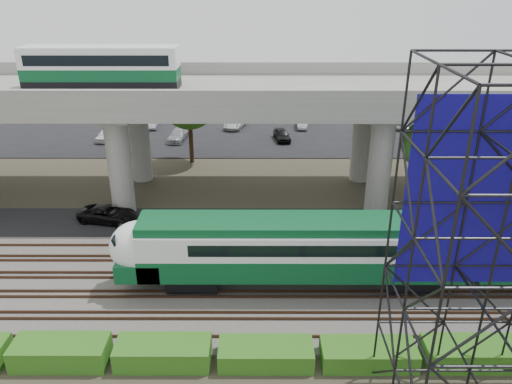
{
  "coord_description": "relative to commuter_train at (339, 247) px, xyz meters",
  "views": [
    {
      "loc": [
        0.56,
        -23.35,
        17.54
      ],
      "look_at": [
        0.5,
        6.0,
        4.62
      ],
      "focal_mm": 35.0,
      "sensor_mm": 36.0,
      "label": 1
    }
  ],
  "objects": [
    {
      "name": "ballast_bed",
      "position": [
        -5.36,
        0.0,
        -2.78
      ],
      "size": [
        90.0,
        12.0,
        0.2
      ],
      "primitive_type": "cube",
      "color": "slate",
      "rests_on": "ground"
    },
    {
      "name": "parking_lot",
      "position": [
        -5.36,
        32.0,
        -2.84
      ],
      "size": [
        90.0,
        18.0,
        0.08
      ],
      "primitive_type": "cube",
      "color": "black",
      "rests_on": "ground"
    },
    {
      "name": "commuter_train",
      "position": [
        0.0,
        0.0,
        0.0
      ],
      "size": [
        29.3,
        3.06,
        4.3
      ],
      "color": "black",
      "rests_on": "rail_tracks"
    },
    {
      "name": "hedge_strip",
      "position": [
        -4.35,
        -6.3,
        -2.32
      ],
      "size": [
        34.6,
        1.8,
        1.2
      ],
      "color": "#2B5D15",
      "rests_on": "ground"
    },
    {
      "name": "suv",
      "position": [
        -16.16,
        8.71,
        -2.18
      ],
      "size": [
        4.84,
        2.97,
        1.25
      ],
      "primitive_type": "imported",
      "rotation": [
        0.0,
        0.0,
        1.36
      ],
      "color": "black",
      "rests_on": "service_road"
    },
    {
      "name": "harbor_water",
      "position": [
        -5.36,
        54.0,
        -2.87
      ],
      "size": [
        140.0,
        40.0,
        0.03
      ],
      "primitive_type": "cube",
      "color": "#40576A",
      "rests_on": "ground"
    },
    {
      "name": "service_road",
      "position": [
        -5.36,
        8.5,
        -2.84
      ],
      "size": [
        90.0,
        5.0,
        0.08
      ],
      "primitive_type": "cube",
      "color": "black",
      "rests_on": "ground"
    },
    {
      "name": "trees",
      "position": [
        -10.03,
        14.17,
        2.69
      ],
      "size": [
        40.94,
        16.94,
        7.69
      ],
      "color": "#382314",
      "rests_on": "ground"
    },
    {
      "name": "overpass",
      "position": [
        -6.2,
        14.0,
        5.33
      ],
      "size": [
        80.0,
        12.0,
        12.4
      ],
      "color": "#9E9B93",
      "rests_on": "ground"
    },
    {
      "name": "rail_tracks",
      "position": [
        -5.36,
        -0.0,
        -2.6
      ],
      "size": [
        90.0,
        9.52,
        0.16
      ],
      "color": "#472D1E",
      "rests_on": "ballast_bed"
    },
    {
      "name": "parked_cars",
      "position": [
        -4.07,
        31.29,
        -2.2
      ],
      "size": [
        36.96,
        9.63,
        1.3
      ],
      "color": "white",
      "rests_on": "parking_lot"
    },
    {
      "name": "ground",
      "position": [
        -5.36,
        -2.0,
        -2.88
      ],
      "size": [
        140.0,
        140.0,
        0.0
      ],
      "primitive_type": "plane",
      "color": "#474233",
      "rests_on": "ground"
    }
  ]
}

